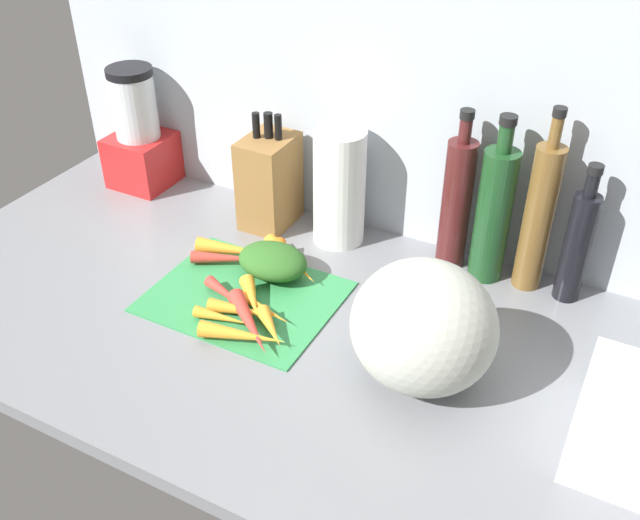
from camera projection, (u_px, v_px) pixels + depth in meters
ground_plane at (313, 335)px, 133.05cm from camera, size 170.00×80.00×3.00cm
wall_back at (403, 102)px, 142.99cm from camera, size 170.00×3.00×60.00cm
cutting_board at (244, 296)px, 139.58cm from camera, size 35.55×28.56×0.80cm
carrot_0 at (242, 335)px, 127.02cm from camera, size 16.16×6.98×3.15cm
carrot_1 at (228, 295)px, 137.26cm from camera, size 12.25×6.39×2.37cm
carrot_2 at (283, 257)px, 146.54cm from camera, size 9.46×9.84×3.57cm
carrot_3 at (252, 298)px, 135.82cm from camera, size 9.97×10.49×3.12cm
carrot_4 at (222, 317)px, 131.76cm from camera, size 11.04×3.72×2.27cm
carrot_5 at (250, 323)px, 129.62cm from camera, size 15.62×13.74×3.30cm
carrot_6 at (235, 250)px, 148.92cm from camera, size 16.88×7.20×3.41cm
carrot_7 at (262, 308)px, 134.18cm from camera, size 13.83×5.12×2.14cm
carrot_8 at (232, 258)px, 147.07cm from camera, size 16.39×9.19×2.61cm
carrot_9 at (271, 328)px, 129.04cm from camera, size 9.59×8.98×2.73cm
carrot_10 at (291, 261)px, 145.95cm from camera, size 16.90×11.39×3.20cm
carrot_11 at (244, 311)px, 133.01cm from camera, size 14.03×5.63×2.72cm
carrot_greens_pile at (273, 261)px, 143.25cm from camera, size 14.46×11.13×6.12cm
winter_squash at (423, 327)px, 115.31cm from camera, size 24.08×22.80×22.31cm
knife_block at (269, 181)px, 156.79cm from camera, size 9.85×13.11×26.09cm
blender_appliance at (139, 136)px, 170.87cm from camera, size 13.85×13.85×29.22cm
paper_towel_roll at (339, 187)px, 149.95cm from camera, size 10.97×10.97×25.49cm
bottle_0 at (456, 202)px, 141.56cm from camera, size 5.96×5.96×33.76cm
bottle_1 at (493, 213)px, 137.78cm from camera, size 6.84×6.84×34.57cm
bottle_2 at (539, 216)px, 134.72cm from camera, size 5.67×5.67×37.37cm
bottle_3 at (577, 244)px, 133.38cm from camera, size 5.04×5.04×28.53cm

